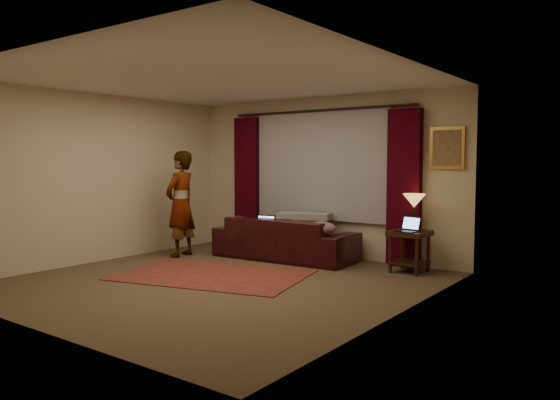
{
  "coord_description": "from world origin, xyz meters",
  "views": [
    {
      "loc": [
        4.77,
        -5.16,
        1.58
      ],
      "look_at": [
        0.1,
        1.2,
        1.0
      ],
      "focal_mm": 35.0,
      "sensor_mm": 36.0,
      "label": 1
    }
  ],
  "objects_px": {
    "laptop_table": "(407,224)",
    "person": "(181,204)",
    "sofa": "(285,230)",
    "laptop_sofa": "(264,223)",
    "end_table": "(409,252)",
    "tiffany_lamp": "(414,212)"
  },
  "relations": [
    {
      "from": "end_table",
      "to": "tiffany_lamp",
      "type": "distance_m",
      "value": 0.57
    },
    {
      "from": "laptop_sofa",
      "to": "laptop_table",
      "type": "relative_size",
      "value": 1.06
    },
    {
      "from": "end_table",
      "to": "tiffany_lamp",
      "type": "bearing_deg",
      "value": 88.04
    },
    {
      "from": "laptop_sofa",
      "to": "tiffany_lamp",
      "type": "relative_size",
      "value": 0.65
    },
    {
      "from": "end_table",
      "to": "tiffany_lamp",
      "type": "height_order",
      "value": "tiffany_lamp"
    },
    {
      "from": "sofa",
      "to": "person",
      "type": "relative_size",
      "value": 1.33
    },
    {
      "from": "laptop_sofa",
      "to": "tiffany_lamp",
      "type": "height_order",
      "value": "tiffany_lamp"
    },
    {
      "from": "tiffany_lamp",
      "to": "person",
      "type": "distance_m",
      "value": 3.72
    },
    {
      "from": "laptop_table",
      "to": "person",
      "type": "distance_m",
      "value": 3.66
    },
    {
      "from": "laptop_sofa",
      "to": "person",
      "type": "distance_m",
      "value": 1.42
    },
    {
      "from": "end_table",
      "to": "person",
      "type": "distance_m",
      "value": 3.73
    },
    {
      "from": "sofa",
      "to": "person",
      "type": "bearing_deg",
      "value": 24.88
    },
    {
      "from": "tiffany_lamp",
      "to": "sofa",
      "type": "bearing_deg",
      "value": -171.0
    },
    {
      "from": "sofa",
      "to": "laptop_table",
      "type": "distance_m",
      "value": 2.05
    },
    {
      "from": "person",
      "to": "tiffany_lamp",
      "type": "bearing_deg",
      "value": 98.62
    },
    {
      "from": "sofa",
      "to": "laptop_sofa",
      "type": "height_order",
      "value": "sofa"
    },
    {
      "from": "laptop_table",
      "to": "laptop_sofa",
      "type": "bearing_deg",
      "value": -161.27
    },
    {
      "from": "tiffany_lamp",
      "to": "laptop_table",
      "type": "distance_m",
      "value": 0.3
    },
    {
      "from": "sofa",
      "to": "laptop_table",
      "type": "xyz_separation_m",
      "value": [
        2.03,
        0.06,
        0.23
      ]
    },
    {
      "from": "laptop_sofa",
      "to": "end_table",
      "type": "bearing_deg",
      "value": -7.44
    },
    {
      "from": "tiffany_lamp",
      "to": "person",
      "type": "relative_size",
      "value": 0.3
    },
    {
      "from": "sofa",
      "to": "laptop_table",
      "type": "bearing_deg",
      "value": 178.47
    }
  ]
}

